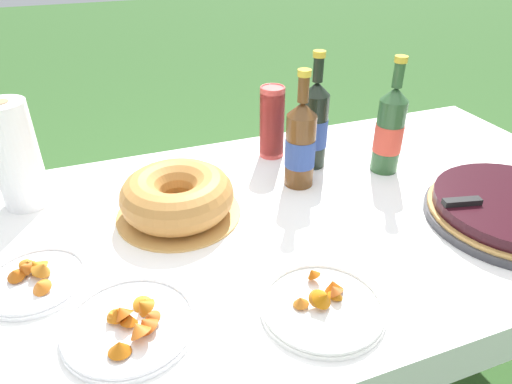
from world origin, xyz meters
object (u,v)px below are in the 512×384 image
at_px(serving_knife, 506,199).
at_px(bundt_cake, 177,197).
at_px(cider_bottle_amber, 300,145).
at_px(paper_towel_roll, 16,156).
at_px(snack_plate_left, 131,323).
at_px(cider_bottle_green, 389,130).
at_px(cup_stack, 272,122).
at_px(snack_plate_right, 35,278).
at_px(juice_bottle_red, 314,125).
at_px(snack_plate_near, 323,305).

distance_m(serving_knife, bundt_cake, 0.77).
xyz_separation_m(serving_knife, cider_bottle_amber, (-0.38, 0.33, 0.05)).
relative_size(cider_bottle_amber, paper_towel_roll, 1.16).
bearing_deg(snack_plate_left, cider_bottle_green, 24.50).
bearing_deg(snack_plate_left, bundt_cake, 64.12).
xyz_separation_m(cider_bottle_green, snack_plate_left, (-0.76, -0.35, -0.11)).
bearing_deg(cup_stack, snack_plate_right, -151.19).
relative_size(juice_bottle_red, paper_towel_roll, 1.22).
xyz_separation_m(juice_bottle_red, snack_plate_right, (-0.74, -0.26, -0.11)).
xyz_separation_m(serving_knife, snack_plate_near, (-0.53, -0.11, -0.05)).
xyz_separation_m(snack_plate_left, paper_towel_roll, (-0.19, 0.51, 0.12)).
relative_size(bundt_cake, juice_bottle_red, 0.91).
height_order(juice_bottle_red, paper_towel_roll, juice_bottle_red).
height_order(serving_knife, snack_plate_near, serving_knife).
bearing_deg(paper_towel_roll, cup_stack, 2.80).
distance_m(snack_plate_left, snack_plate_right, 0.25).
bearing_deg(serving_knife, juice_bottle_red, 137.71).
bearing_deg(cider_bottle_green, cup_stack, 143.12).
height_order(bundt_cake, paper_towel_roll, paper_towel_roll).
relative_size(bundt_cake, snack_plate_near, 1.29).
distance_m(cider_bottle_amber, paper_towel_roll, 0.70).
height_order(cider_bottle_green, cider_bottle_amber, cider_bottle_green).
bearing_deg(cup_stack, cider_bottle_green, -36.88).
xyz_separation_m(cup_stack, snack_plate_near, (-0.15, -0.63, -0.10)).
distance_m(bundt_cake, cup_stack, 0.41).
xyz_separation_m(cider_bottle_green, snack_plate_near, (-0.42, -0.42, -0.11)).
relative_size(serving_knife, paper_towel_roll, 1.37).
relative_size(bundt_cake, snack_plate_right, 1.48).
bearing_deg(cup_stack, serving_knife, -53.90).
xyz_separation_m(cider_bottle_amber, paper_towel_roll, (-0.69, 0.15, 0.02)).
relative_size(serving_knife, snack_plate_left, 1.55).
distance_m(cider_bottle_green, cider_bottle_amber, 0.26).
height_order(bundt_cake, cider_bottle_green, cider_bottle_green).
height_order(cup_stack, snack_plate_right, cup_stack).
distance_m(bundt_cake, snack_plate_right, 0.35).
xyz_separation_m(juice_bottle_red, snack_plate_near, (-0.24, -0.53, -0.11)).
distance_m(snack_plate_right, paper_towel_roll, 0.35).
bearing_deg(serving_knife, cider_bottle_amber, 151.31).
bearing_deg(snack_plate_left, snack_plate_near, -12.94).
height_order(cup_stack, juice_bottle_red, juice_bottle_red).
relative_size(juice_bottle_red, snack_plate_near, 1.41).
xyz_separation_m(serving_knife, juice_bottle_red, (-0.29, 0.42, 0.06)).
height_order(snack_plate_left, snack_plate_right, snack_plate_left).
relative_size(cup_stack, snack_plate_right, 1.05).
distance_m(snack_plate_near, paper_towel_roll, 0.80).
height_order(cup_stack, cider_bottle_green, cider_bottle_green).
relative_size(serving_knife, cider_bottle_amber, 1.18).
bearing_deg(cider_bottle_green, snack_plate_right, -170.13).
height_order(cup_stack, snack_plate_near, cup_stack).
bearing_deg(juice_bottle_red, cider_bottle_green, -29.31).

